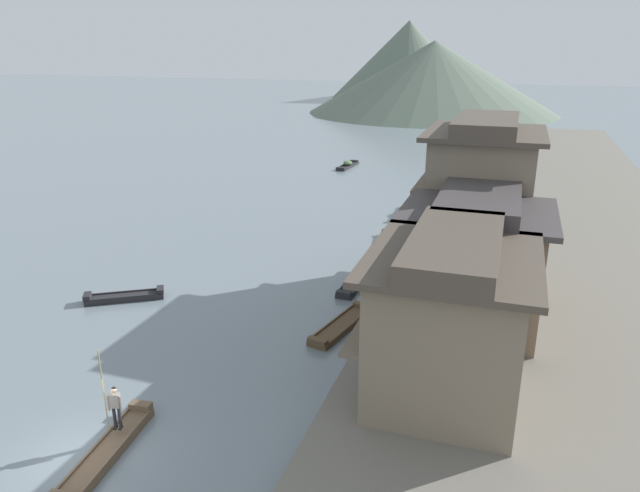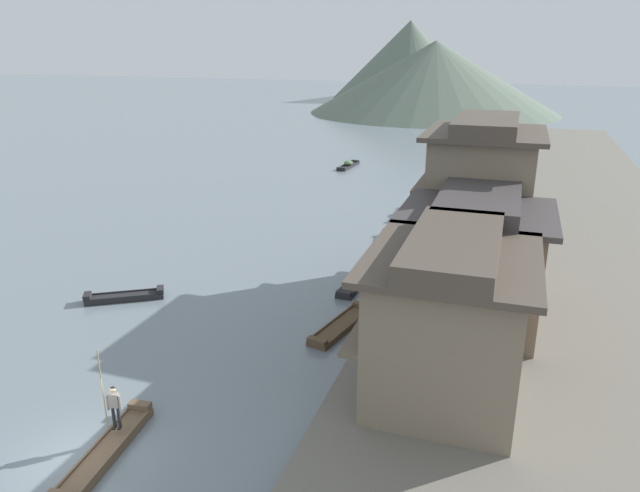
{
  "view_description": "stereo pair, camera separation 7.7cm",
  "coord_description": "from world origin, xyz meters",
  "px_view_note": "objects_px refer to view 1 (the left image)",
  "views": [
    {
      "loc": [
        12.54,
        -12.58,
        12.97
      ],
      "look_at": [
        2.65,
        17.0,
        2.17
      ],
      "focal_mm": 32.92,
      "sensor_mm": 36.0,
      "label": 1
    },
    {
      "loc": [
        12.61,
        -12.55,
        12.97
      ],
      "look_at": [
        2.65,
        17.0,
        2.17
      ],
      "focal_mm": 32.92,
      "sensor_mm": 36.0,
      "label": 2
    }
  ],
  "objects_px": {
    "boat_moored_second": "(355,283)",
    "house_waterfront_nearest": "(449,318)",
    "boat_midriver_upstream": "(405,211)",
    "boat_midriver_drifting": "(341,326)",
    "boatman_person": "(114,403)",
    "house_waterfront_second": "(474,261)",
    "boat_moored_third": "(348,165)",
    "boat_moored_nearest": "(386,242)",
    "house_waterfront_tall": "(479,200)",
    "boat_foreground_poled": "(106,453)",
    "boat_moored_far": "(125,297)"
  },
  "relations": [
    {
      "from": "boat_foreground_poled",
      "to": "boatman_person",
      "type": "relative_size",
      "value": 1.68
    },
    {
      "from": "boatman_person",
      "to": "house_waterfront_second",
      "type": "relative_size",
      "value": 0.44
    },
    {
      "from": "boat_midriver_upstream",
      "to": "house_waterfront_second",
      "type": "height_order",
      "value": "house_waterfront_second"
    },
    {
      "from": "boat_moored_second",
      "to": "house_waterfront_nearest",
      "type": "bearing_deg",
      "value": -58.71
    },
    {
      "from": "boat_midriver_upstream",
      "to": "boat_midriver_drifting",
      "type": "bearing_deg",
      "value": -87.7
    },
    {
      "from": "house_waterfront_nearest",
      "to": "boat_moored_second",
      "type": "bearing_deg",
      "value": 121.29
    },
    {
      "from": "boat_moored_far",
      "to": "house_waterfront_nearest",
      "type": "height_order",
      "value": "house_waterfront_nearest"
    },
    {
      "from": "boat_moored_nearest",
      "to": "boat_moored_third",
      "type": "bearing_deg",
      "value": 111.56
    },
    {
      "from": "boat_midriver_drifting",
      "to": "house_waterfront_tall",
      "type": "distance_m",
      "value": 10.65
    },
    {
      "from": "boat_midriver_drifting",
      "to": "boat_moored_second",
      "type": "bearing_deg",
      "value": 98.1
    },
    {
      "from": "boat_moored_second",
      "to": "boat_midriver_upstream",
      "type": "xyz_separation_m",
      "value": [
        -0.06,
        15.18,
        0.12
      ]
    },
    {
      "from": "boat_foreground_poled",
      "to": "house_waterfront_nearest",
      "type": "height_order",
      "value": "house_waterfront_nearest"
    },
    {
      "from": "boat_moored_third",
      "to": "boat_moored_far",
      "type": "bearing_deg",
      "value": -92.29
    },
    {
      "from": "boat_moored_second",
      "to": "house_waterfront_nearest",
      "type": "xyz_separation_m",
      "value": [
        6.18,
        -10.17,
        3.46
      ]
    },
    {
      "from": "boat_foreground_poled",
      "to": "house_waterfront_tall",
      "type": "bearing_deg",
      "value": 61.89
    },
    {
      "from": "boat_moored_third",
      "to": "boat_midriver_upstream",
      "type": "bearing_deg",
      "value": -60.56
    },
    {
      "from": "boat_moored_second",
      "to": "boat_moored_third",
      "type": "distance_m",
      "value": 33.53
    },
    {
      "from": "boat_foreground_poled",
      "to": "boat_moored_nearest",
      "type": "xyz_separation_m",
      "value": [
        4.08,
        24.32,
        -0.02
      ]
    },
    {
      "from": "boat_moored_nearest",
      "to": "boat_midriver_drifting",
      "type": "height_order",
      "value": "boat_moored_nearest"
    },
    {
      "from": "boat_midriver_drifting",
      "to": "boat_midriver_upstream",
      "type": "bearing_deg",
      "value": 92.3
    },
    {
      "from": "boatman_person",
      "to": "boat_moored_nearest",
      "type": "distance_m",
      "value": 23.89
    },
    {
      "from": "boat_moored_far",
      "to": "boat_midriver_upstream",
      "type": "distance_m",
      "value": 23.83
    },
    {
      "from": "boatman_person",
      "to": "boat_midriver_upstream",
      "type": "bearing_deg",
      "value": 82.62
    },
    {
      "from": "boat_moored_nearest",
      "to": "boat_moored_second",
      "type": "distance_m",
      "value": 7.55
    },
    {
      "from": "boat_moored_nearest",
      "to": "boat_moored_third",
      "type": "height_order",
      "value": "boat_moored_third"
    },
    {
      "from": "boatman_person",
      "to": "boat_moored_nearest",
      "type": "bearing_deg",
      "value": 79.89
    },
    {
      "from": "boat_moored_third",
      "to": "boat_moored_second",
      "type": "bearing_deg",
      "value": -73.33
    },
    {
      "from": "boat_foreground_poled",
      "to": "boat_moored_far",
      "type": "bearing_deg",
      "value": 123.39
    },
    {
      "from": "boatman_person",
      "to": "boat_moored_far",
      "type": "bearing_deg",
      "value": 125.12
    },
    {
      "from": "house_waterfront_nearest",
      "to": "house_waterfront_tall",
      "type": "distance_m",
      "value": 12.63
    },
    {
      "from": "house_waterfront_second",
      "to": "house_waterfront_tall",
      "type": "distance_m",
      "value": 6.42
    },
    {
      "from": "boat_midriver_drifting",
      "to": "boat_moored_third",
      "type": "bearing_deg",
      "value": 105.47
    },
    {
      "from": "boat_foreground_poled",
      "to": "boatman_person",
      "type": "xyz_separation_m",
      "value": [
        -0.11,
        0.84,
        1.37
      ]
    },
    {
      "from": "boat_moored_third",
      "to": "boat_moored_far",
      "type": "xyz_separation_m",
      "value": [
        -1.52,
        -38.04,
        -0.06
      ]
    },
    {
      "from": "boat_moored_far",
      "to": "boat_midriver_upstream",
      "type": "height_order",
      "value": "boat_midriver_upstream"
    },
    {
      "from": "boatman_person",
      "to": "house_waterfront_nearest",
      "type": "xyz_separation_m",
      "value": [
        10.27,
        5.76,
        2.06
      ]
    },
    {
      "from": "house_waterfront_nearest",
      "to": "house_waterfront_second",
      "type": "height_order",
      "value": "same"
    },
    {
      "from": "boat_foreground_poled",
      "to": "house_waterfront_nearest",
      "type": "xyz_separation_m",
      "value": [
        10.16,
        6.6,
        3.42
      ]
    },
    {
      "from": "boat_midriver_drifting",
      "to": "house_waterfront_second",
      "type": "distance_m",
      "value": 6.9
    },
    {
      "from": "boatman_person",
      "to": "house_waterfront_second",
      "type": "height_order",
      "value": "house_waterfront_second"
    },
    {
      "from": "boat_midriver_upstream",
      "to": "house_waterfront_tall",
      "type": "height_order",
      "value": "house_waterfront_tall"
    },
    {
      "from": "house_waterfront_second",
      "to": "boat_moored_nearest",
      "type": "bearing_deg",
      "value": 119.45
    },
    {
      "from": "boat_moored_far",
      "to": "house_waterfront_second",
      "type": "xyz_separation_m",
      "value": [
        17.69,
        2.03,
        3.42
      ]
    },
    {
      "from": "boat_foreground_poled",
      "to": "house_waterfront_second",
      "type": "height_order",
      "value": "house_waterfront_second"
    },
    {
      "from": "boat_moored_third",
      "to": "house_waterfront_second",
      "type": "distance_m",
      "value": 39.62
    },
    {
      "from": "boatman_person",
      "to": "house_waterfront_tall",
      "type": "height_order",
      "value": "house_waterfront_tall"
    },
    {
      "from": "house_waterfront_second",
      "to": "boat_moored_third",
      "type": "bearing_deg",
      "value": 114.18
    },
    {
      "from": "house_waterfront_nearest",
      "to": "house_waterfront_tall",
      "type": "xyz_separation_m",
      "value": [
        0.07,
        12.56,
        1.3
      ]
    },
    {
      "from": "boatman_person",
      "to": "boat_moored_nearest",
      "type": "relative_size",
      "value": 0.72
    },
    {
      "from": "boat_moored_nearest",
      "to": "boatman_person",
      "type": "bearing_deg",
      "value": -100.11
    }
  ]
}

